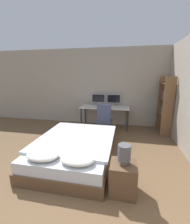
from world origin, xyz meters
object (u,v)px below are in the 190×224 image
keyboard (104,108)px  bookshelf (166,103)px  nightstand (123,178)px  desk (105,109)px  bedside_lamp (124,153)px  bed (75,149)px  computer_mouse (113,108)px  office_chair (104,123)px  monitor_left (98,99)px  monitor_right (114,99)px

keyboard → bookshelf: size_ratio=0.22×
nightstand → desk: (-0.69, 2.97, 0.40)m
bedside_lamp → bookshelf: size_ratio=0.17×
bed → bedside_lamp: bedside_lamp is taller
desk → computer_mouse: computer_mouse is taller
nightstand → office_chair: size_ratio=0.51×
bedside_lamp → office_chair: (-0.60, 2.25, -0.29)m
keyboard → bookshelf: bearing=1.0°
bedside_lamp → office_chair: office_chair is taller
desk → monitor_left: 0.47m
monitor_left → monitor_right: 0.54m
keyboard → office_chair: bearing=-80.0°
bookshelf → keyboard: bearing=-179.0°
monitor_right → bookshelf: size_ratio=0.27×
desk → office_chair: size_ratio=1.68×
bedside_lamp → keyboard: 2.83m
bed → bookshelf: 3.09m
keyboard → nightstand: bearing=-75.9°
computer_mouse → bookshelf: size_ratio=0.04×
nightstand → computer_mouse: 2.82m
bed → bookshelf: bearing=42.3°
monitor_right → desk: bearing=-140.3°
monitor_left → computer_mouse: size_ratio=6.69×
bedside_lamp → monitor_right: 3.24m
nightstand → office_chair: office_chair is taller
office_chair → monitor_right: bearing=79.0°
desk → nightstand: bearing=-76.9°
desk → computer_mouse: size_ratio=23.66×
computer_mouse → keyboard: bearing=180.0°
office_chair → bedside_lamp: bearing=-75.0°
bedside_lamp → keyboard: size_ratio=0.78×
nightstand → monitor_right: monitor_right is taller
monitor_left → keyboard: bearing=-58.8°
nightstand → computer_mouse: bearing=98.4°
bed → office_chair: office_chair is taller
desk → monitor_left: monitor_left is taller
nightstand → bedside_lamp: 0.43m
bookshelf → monitor_left: bearing=169.1°
desk → keyboard: 0.24m
nightstand → monitor_left: bearing=106.7°
monitor_left → monitor_right: same height
bed → nightstand: size_ratio=4.15×
bed → computer_mouse: bearing=72.6°
bedside_lamp → bookshelf: (1.19, 2.78, 0.30)m
keyboard → desk: bearing=90.0°
bed → desk: bearing=81.3°
nightstand → monitor_left: monitor_left is taller
monitor_right → office_chair: 1.12m
keyboard → computer_mouse: 0.28m
monitor_left → bedside_lamp: bearing=-73.3°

